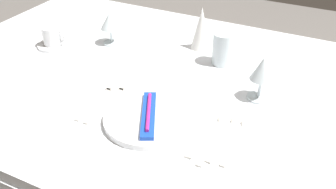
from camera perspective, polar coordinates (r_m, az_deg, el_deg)
The scene contains 15 objects.
dining_table at distance 1.30m, azimuth 1.42°, elevation -1.38°, with size 1.80×1.11×0.74m.
dinner_plate at distance 1.08m, azimuth -2.87°, elevation -3.63°, with size 0.25×0.25×0.02m, color white.
toothbrush_package at distance 1.07m, azimuth -2.89°, elevation -2.91°, with size 0.13×0.20×0.02m.
fork_outer at distance 1.17m, azimuth -8.66°, elevation -0.90°, with size 0.02×0.23×0.00m.
fork_inner at distance 1.19m, azimuth -10.26°, elevation -0.71°, with size 0.03×0.21×0.00m.
dinner_knife at distance 1.04m, azimuth 5.22°, elevation -5.88°, with size 0.02×0.22×0.00m.
spoon_soup at distance 1.05m, azimuth 7.09°, elevation -5.63°, with size 0.03×0.23×0.01m.
spoon_dessert at distance 1.05m, azimuth 8.87°, elevation -5.56°, with size 0.03×0.21×0.01m.
spoon_tea at distance 1.05m, azimuth 10.53°, elevation -5.96°, with size 0.03×0.21×0.01m.
saucer_left at distance 1.55m, azimuth -16.49°, elevation 7.05°, with size 0.13×0.13×0.01m, color white.
coffee_cup_left at distance 1.53m, azimuth -16.67°, elevation 8.37°, with size 0.10×0.07×0.07m.
wine_glass_centre at distance 1.16m, azimuth 13.79°, elevation 3.39°, with size 0.07×0.07×0.14m.
wine_glass_left at distance 1.49m, azimuth -8.60°, elevation 10.50°, with size 0.07×0.07×0.12m.
drink_tumbler at distance 1.36m, azimuth 8.10°, elevation 6.46°, with size 0.07×0.07×0.11m.
napkin_folded at distance 1.44m, azimuth 4.96°, elevation 9.76°, with size 0.07×0.07×0.16m, color white.
Camera 1 is at (0.45, -0.97, 1.40)m, focal length 41.16 mm.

